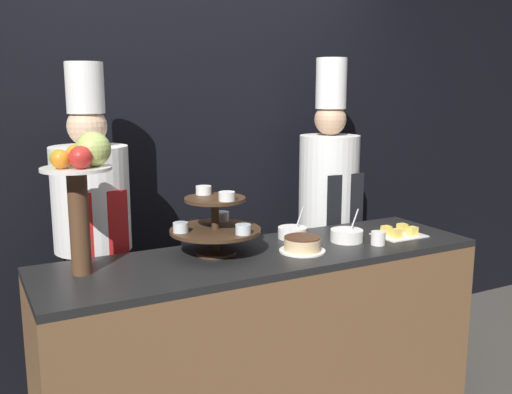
{
  "coord_description": "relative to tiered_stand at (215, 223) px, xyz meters",
  "views": [
    {
      "loc": [
        -1.25,
        -1.97,
        1.68
      ],
      "look_at": [
        0.0,
        0.4,
        1.17
      ],
      "focal_mm": 40.0,
      "sensor_mm": 36.0,
      "label": 1
    }
  ],
  "objects": [
    {
      "name": "wall_back",
      "position": [
        0.22,
        0.81,
        0.33
      ],
      "size": [
        10.0,
        0.06,
        2.8
      ],
      "color": "black",
      "rests_on": "ground_plane"
    },
    {
      "name": "buffet_counter",
      "position": [
        0.22,
        -0.09,
        -0.61
      ],
      "size": [
        2.12,
        0.6,
        0.92
      ],
      "color": "brown",
      "rests_on": "ground_plane"
    },
    {
      "name": "tiered_stand",
      "position": [
        0.0,
        0.0,
        0.0
      ],
      "size": [
        0.42,
        0.42,
        0.31
      ],
      "color": "#3D2819",
      "rests_on": "buffet_counter"
    },
    {
      "name": "fruit_pedestal",
      "position": [
        -0.59,
        -0.01,
        0.26
      ],
      "size": [
        0.28,
        0.28,
        0.59
      ],
      "color": "brown",
      "rests_on": "buffet_counter"
    },
    {
      "name": "cake_round",
      "position": [
        0.38,
        -0.15,
        -0.12
      ],
      "size": [
        0.22,
        0.22,
        0.07
      ],
      "color": "white",
      "rests_on": "buffet_counter"
    },
    {
      "name": "cup_white",
      "position": [
        0.78,
        -0.23,
        -0.12
      ],
      "size": [
        0.07,
        0.07,
        0.07
      ],
      "color": "white",
      "rests_on": "buffet_counter"
    },
    {
      "name": "cake_square_tray",
      "position": [
        0.99,
        -0.14,
        -0.13
      ],
      "size": [
        0.24,
        0.19,
        0.05
      ],
      "color": "white",
      "rests_on": "buffet_counter"
    },
    {
      "name": "serving_bowl_near",
      "position": [
        0.68,
        -0.1,
        -0.12
      ],
      "size": [
        0.16,
        0.16,
        0.16
      ],
      "color": "white",
      "rests_on": "buffet_counter"
    },
    {
      "name": "serving_bowl_far",
      "position": [
        0.47,
        0.08,
        -0.12
      ],
      "size": [
        0.15,
        0.15,
        0.16
      ],
      "color": "white",
      "rests_on": "buffet_counter"
    },
    {
      "name": "chef_left",
      "position": [
        -0.47,
        0.44,
        -0.09
      ],
      "size": [
        0.38,
        0.38,
        1.8
      ],
      "color": "black",
      "rests_on": "ground_plane"
    },
    {
      "name": "chef_center_left",
      "position": [
        0.95,
        0.44,
        -0.07
      ],
      "size": [
        0.36,
        0.36,
        1.86
      ],
      "color": "#28282D",
      "rests_on": "ground_plane"
    }
  ]
}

